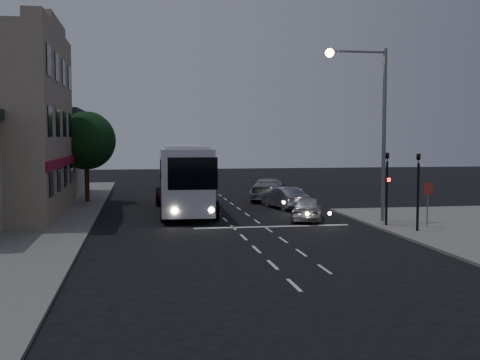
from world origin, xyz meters
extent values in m
plane|color=black|center=(0.00, 0.00, 0.00)|extent=(120.00, 120.00, 0.00)
cube|color=silver|center=(0.00, -10.00, 0.01)|extent=(0.12, 1.60, 0.01)
cube|color=silver|center=(0.00, -7.00, 0.01)|extent=(0.12, 1.60, 0.01)
cube|color=silver|center=(0.00, -4.00, 0.01)|extent=(0.12, 1.60, 0.01)
cube|color=silver|center=(0.00, -1.00, 0.01)|extent=(0.12, 1.60, 0.01)
cube|color=silver|center=(0.00, 2.00, 0.01)|extent=(0.12, 1.60, 0.01)
cube|color=silver|center=(0.00, 5.00, 0.01)|extent=(0.12, 1.60, 0.01)
cube|color=silver|center=(0.00, 8.00, 0.01)|extent=(0.12, 1.60, 0.01)
cube|color=silver|center=(0.00, 11.00, 0.01)|extent=(0.12, 1.60, 0.01)
cube|color=silver|center=(0.00, 14.00, 0.01)|extent=(0.12, 1.60, 0.01)
cube|color=silver|center=(0.00, 17.00, 0.01)|extent=(0.12, 1.60, 0.01)
cube|color=silver|center=(1.60, -8.00, 0.01)|extent=(0.10, 1.50, 0.01)
cube|color=silver|center=(1.60, -5.00, 0.01)|extent=(0.10, 1.50, 0.01)
cube|color=silver|center=(1.60, -2.00, 0.01)|extent=(0.10, 1.50, 0.01)
cube|color=silver|center=(1.60, 1.00, 0.01)|extent=(0.10, 1.50, 0.01)
cube|color=silver|center=(1.60, 4.00, 0.01)|extent=(0.10, 1.50, 0.01)
cube|color=silver|center=(1.60, 7.00, 0.01)|extent=(0.10, 1.50, 0.01)
cube|color=silver|center=(1.60, 10.00, 0.01)|extent=(0.10, 1.50, 0.01)
cube|color=silver|center=(1.60, 13.00, 0.01)|extent=(0.10, 1.50, 0.01)
cube|color=silver|center=(1.60, 16.00, 0.01)|extent=(0.10, 1.50, 0.01)
cube|color=silver|center=(1.60, 19.00, 0.01)|extent=(0.10, 1.50, 0.01)
cube|color=silver|center=(2.00, 2.00, 0.01)|extent=(8.00, 0.35, 0.01)
cube|color=silver|center=(-1.96, 9.32, 2.14)|extent=(3.17, 13.28, 3.52)
cube|color=silver|center=(-1.96, 9.32, 3.96)|extent=(2.72, 12.82, 0.20)
cube|color=black|center=(-1.96, 2.78, 2.69)|extent=(2.53, 0.21, 1.65)
cube|color=black|center=(-0.57, 9.87, 2.86)|extent=(0.40, 10.99, 0.99)
cube|color=black|center=(-3.34, 9.87, 2.86)|extent=(0.40, 10.99, 0.99)
cube|color=maroon|center=(-0.56, 10.42, 1.65)|extent=(0.23, 6.05, 1.54)
cube|color=maroon|center=(-3.36, 10.42, 1.65)|extent=(0.23, 6.05, 1.54)
cylinder|color=black|center=(-3.33, 4.71, 0.55)|extent=(0.42, 1.11, 1.10)
cylinder|color=black|center=(-0.58, 4.71, 0.55)|extent=(0.42, 1.11, 1.10)
cylinder|color=black|center=(-3.33, 12.07, 0.55)|extent=(0.42, 1.11, 1.10)
cylinder|color=black|center=(-0.58, 12.07, 0.55)|extent=(0.42, 1.11, 1.10)
cylinder|color=black|center=(-3.33, 13.94, 0.55)|extent=(0.42, 1.11, 1.10)
cylinder|color=black|center=(-0.58, 13.94, 0.55)|extent=(0.42, 1.11, 1.10)
cylinder|color=#FFF2CC|center=(-2.89, 2.70, 0.82)|extent=(0.29, 0.06, 0.29)
cylinder|color=#FFF2CC|center=(-1.02, 2.70, 0.82)|extent=(0.29, 0.06, 0.29)
imported|color=#BEBEBE|center=(4.35, 3.80, 0.67)|extent=(2.74, 4.23, 1.34)
imported|color=#8C8CA2|center=(4.47, 9.47, 0.68)|extent=(2.30, 4.37, 1.37)
imported|color=#A8A8A8|center=(4.55, 14.43, 0.81)|extent=(4.01, 5.98, 1.61)
cylinder|color=black|center=(7.60, 0.80, 1.72)|extent=(0.12, 0.12, 3.20)
imported|color=black|center=(7.60, 0.80, 3.77)|extent=(0.15, 0.18, 0.90)
cube|color=black|center=(7.60, 0.62, 2.42)|extent=(0.25, 0.12, 0.30)
cube|color=#FF0C0C|center=(7.60, 0.55, 2.42)|extent=(0.16, 0.02, 0.18)
cylinder|color=black|center=(8.30, -1.20, 1.72)|extent=(0.12, 0.12, 3.20)
imported|color=black|center=(8.30, -1.20, 3.77)|extent=(0.18, 0.15, 0.90)
cylinder|color=slate|center=(9.30, -0.20, 1.12)|extent=(0.06, 0.06, 2.00)
cube|color=#A12F1F|center=(9.30, -0.27, 2.02)|extent=(0.45, 0.03, 0.60)
cylinder|color=slate|center=(8.00, 2.20, 4.62)|extent=(0.20, 0.20, 9.00)
cylinder|color=slate|center=(6.50, 2.20, 8.92)|extent=(3.00, 0.12, 0.12)
sphere|color=#FFBF59|center=(5.00, 2.20, 8.82)|extent=(0.44, 0.44, 0.44)
cube|color=tan|center=(-9.50, 8.00, 10.37)|extent=(1.00, 12.00, 0.50)
cube|color=tan|center=(-9.50, 8.00, 10.87)|extent=(1.00, 6.00, 0.50)
cube|color=maroon|center=(-8.95, 8.00, 3.12)|extent=(0.15, 12.00, 0.50)
cube|color=black|center=(-8.98, 3.50, 2.32)|extent=(0.06, 1.30, 1.50)
cube|color=black|center=(-8.98, 6.50, 2.32)|extent=(0.06, 1.30, 1.50)
cube|color=black|center=(-8.98, 9.50, 2.32)|extent=(0.06, 1.30, 1.50)
cube|color=black|center=(-8.98, 12.50, 2.32)|extent=(0.06, 1.30, 1.50)
cube|color=black|center=(-8.98, 3.50, 5.32)|extent=(0.06, 1.30, 1.50)
cube|color=black|center=(-8.98, 6.50, 5.32)|extent=(0.06, 1.30, 1.50)
cube|color=black|center=(-8.98, 9.50, 5.32)|extent=(0.06, 1.30, 1.50)
cube|color=black|center=(-8.98, 12.50, 5.32)|extent=(0.06, 1.30, 1.50)
cube|color=black|center=(-8.98, 3.50, 8.32)|extent=(0.06, 1.30, 1.50)
cube|color=black|center=(-8.98, 6.50, 8.32)|extent=(0.06, 1.30, 1.50)
cube|color=black|center=(-8.98, 9.50, 8.32)|extent=(0.06, 1.30, 1.50)
cube|color=black|center=(-8.98, 12.50, 8.32)|extent=(0.06, 1.30, 1.50)
cube|color=#9C957B|center=(-13.50, 20.00, 3.12)|extent=(9.00, 9.00, 6.00)
cube|color=#28302C|center=(-13.50, 20.00, 6.37)|extent=(9.40, 9.40, 0.50)
cylinder|color=black|center=(-8.20, 15.00, 1.52)|extent=(0.32, 0.32, 2.80)
sphere|color=#0F4018|center=(-8.20, 15.00, 4.32)|extent=(4.00, 4.00, 4.00)
sphere|color=black|center=(-8.00, 15.60, 5.02)|extent=(2.60, 2.60, 2.60)
sphere|color=#0F4018|center=(-8.50, 14.40, 4.72)|extent=(2.40, 2.40, 2.40)
camera|label=1|loc=(-4.64, -27.56, 4.49)|focal=45.00mm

